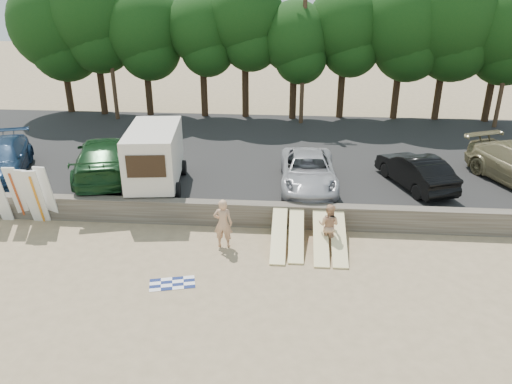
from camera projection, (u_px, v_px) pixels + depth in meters
ground at (245, 264)px, 17.72m from camera, size 120.00×120.00×0.00m
seawall at (252, 214)px, 20.26m from camera, size 44.00×0.50×1.00m
parking_lot at (264, 156)px, 27.16m from camera, size 44.00×14.50×0.70m
treeline at (276, 22)px, 30.91m from camera, size 33.72×6.46×9.54m
utility_poles at (304, 46)px, 29.99m from camera, size 25.80×0.26×9.00m
box_trailer at (154, 154)px, 21.85m from camera, size 2.78×4.40×2.66m
car_0 at (1, 160)px, 23.23m from camera, size 3.99×6.00×1.62m
car_1 at (105, 157)px, 23.22m from camera, size 4.05×6.69×1.81m
car_2 at (308, 171)px, 22.13m from camera, size 2.60×5.30×1.45m
car_3 at (415, 171)px, 22.12m from camera, size 3.07×4.77×1.48m
surfboard_upright_2 at (17, 194)px, 20.23m from camera, size 0.55×0.74×2.53m
surfboard_upright_3 at (30, 196)px, 20.01m from camera, size 0.54×0.75×2.53m
surfboard_upright_4 at (37, 197)px, 19.99m from camera, size 0.62×0.85×2.52m
surfboard_upright_5 at (47, 194)px, 20.18m from camera, size 0.54×0.63×2.56m
surfboard_low_0 at (279, 234)px, 18.72m from camera, size 0.56×2.88×0.97m
surfboard_low_1 at (296, 233)px, 18.79m from camera, size 0.56×2.88×0.96m
surfboard_low_2 at (321, 237)px, 18.58m from camera, size 0.56×2.90×0.90m
surfboard_low_3 at (339, 238)px, 18.54m from camera, size 0.56×2.90×0.89m
beachgoer_a at (223, 223)px, 18.50m from camera, size 0.72×0.49×1.94m
beachgoer_b at (329, 225)px, 18.61m from camera, size 1.00×0.90×1.70m
cooler at (280, 229)px, 19.76m from camera, size 0.39×0.31×0.32m
gear_bag at (318, 237)px, 19.27m from camera, size 0.33×0.29×0.22m
beach_towel at (172, 284)px, 16.59m from camera, size 1.82×1.82×0.00m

